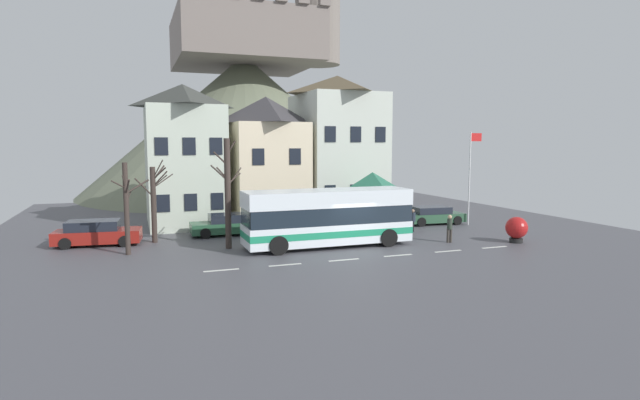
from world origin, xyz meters
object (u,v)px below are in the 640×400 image
(transit_bus, at_px, (328,218))
(harbour_buoy, at_px, (517,228))
(parked_car_00, at_px, (433,215))
(public_bench, at_px, (358,219))
(bare_tree_00, at_px, (127,207))
(townhouse_01, at_px, (266,160))
(parked_car_01, at_px, (229,224))
(flagpole, at_px, (471,171))
(parked_car_02, at_px, (97,233))
(bare_tree_01, at_px, (154,202))
(pedestrian_00, at_px, (450,227))
(hilltop_castle, at_px, (246,120))
(townhouse_02, at_px, (337,147))
(townhouse_00, at_px, (184,155))
(bus_shelter, at_px, (372,183))
(pedestrian_01, at_px, (413,219))
(bare_tree_02, at_px, (228,192))

(transit_bus, xyz_separation_m, harbour_buoy, (10.63, -2.69, -0.77))
(parked_car_00, xyz_separation_m, public_bench, (-5.40, 0.86, -0.15))
(transit_bus, bearing_deg, bare_tree_00, 171.59)
(townhouse_01, height_order, public_bench, townhouse_01)
(parked_car_01, xyz_separation_m, flagpole, (16.56, -1.89, 3.14))
(transit_bus, xyz_separation_m, parked_car_02, (-12.06, 4.82, -0.90))
(parked_car_00, bearing_deg, bare_tree_01, -174.13)
(pedestrian_00, bearing_deg, hilltop_castle, 98.22)
(bare_tree_01, bearing_deg, parked_car_00, 1.34)
(townhouse_02, xyz_separation_m, parked_car_02, (-16.96, -5.92, -4.73))
(hilltop_castle, xyz_separation_m, flagpole, (9.86, -28.10, -4.64))
(townhouse_00, distance_m, transit_bus, 13.02)
(townhouse_00, distance_m, bare_tree_00, 10.19)
(townhouse_02, height_order, parked_car_02, townhouse_02)
(bus_shelter, distance_m, pedestrian_01, 3.50)
(parked_car_00, height_order, pedestrian_00, pedestrian_00)
(townhouse_01, xyz_separation_m, townhouse_02, (5.78, 0.63, 0.91))
(parked_car_00, bearing_deg, harbour_buoy, -80.25)
(pedestrian_01, height_order, bare_tree_02, bare_tree_02)
(parked_car_01, relative_size, bare_tree_01, 0.96)
(flagpole, distance_m, bare_tree_02, 17.51)
(bare_tree_02, bearing_deg, transit_bus, -14.90)
(townhouse_00, relative_size, pedestrian_01, 6.54)
(parked_car_01, bearing_deg, flagpole, 174.08)
(parked_car_01, bearing_deg, bus_shelter, 172.44)
(townhouse_01, distance_m, parked_car_00, 12.59)
(townhouse_01, distance_m, bare_tree_01, 10.03)
(bus_shelter, bearing_deg, parked_car_01, 171.85)
(hilltop_castle, height_order, bus_shelter, hilltop_castle)
(transit_bus, height_order, parked_car_02, transit_bus)
(townhouse_01, height_order, bare_tree_02, townhouse_01)
(public_bench, relative_size, harbour_buoy, 1.12)
(flagpole, height_order, bare_tree_01, flagpole)
(public_bench, bearing_deg, townhouse_00, 156.39)
(bare_tree_01, bearing_deg, townhouse_02, 24.09)
(townhouse_02, relative_size, parked_car_00, 2.50)
(parked_car_01, bearing_deg, townhouse_01, -127.91)
(townhouse_02, xyz_separation_m, parked_car_00, (5.04, -5.75, -4.81))
(parked_car_02, height_order, pedestrian_01, pedestrian_01)
(townhouse_02, relative_size, bare_tree_02, 1.82)
(hilltop_castle, bearing_deg, bare_tree_00, -112.63)
(pedestrian_00, relative_size, pedestrian_01, 1.08)
(pedestrian_01, height_order, bare_tree_00, bare_tree_00)
(townhouse_02, height_order, public_bench, townhouse_02)
(transit_bus, distance_m, bus_shelter, 6.59)
(townhouse_00, bearing_deg, bus_shelter, -29.47)
(townhouse_00, bearing_deg, flagpole, -20.55)
(townhouse_02, height_order, pedestrian_00, townhouse_02)
(parked_car_02, bearing_deg, pedestrian_00, -11.25)
(hilltop_castle, bearing_deg, transit_bus, -94.00)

